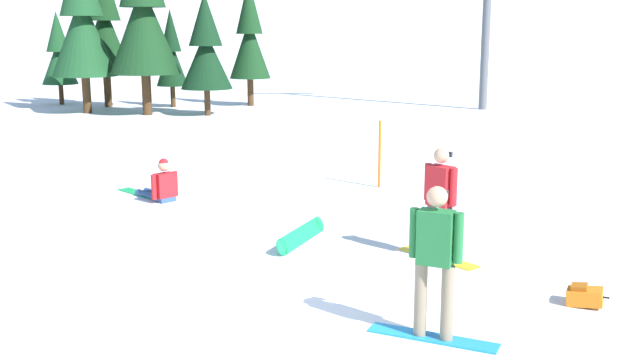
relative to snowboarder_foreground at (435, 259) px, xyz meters
name	(u,v)px	position (x,y,z in m)	size (l,w,h in m)	color
ground_plane	(281,311)	(-1.84, 0.82, -0.97)	(800.00, 800.00, 0.00)	white
snowboarder_foreground	(435,259)	(0.00, 0.00, 0.00)	(1.52, 0.88, 1.83)	#1E8CD8
snowboarder_midground	(440,200)	(0.49, 3.09, -0.04)	(1.17, 1.29, 1.76)	yellow
snowboarder_background	(160,186)	(-4.82, 7.00, -0.66)	(1.54, 1.51, 0.92)	#335184
loose_snowboard_near_left	(301,235)	(-1.71, 3.93, -0.84)	(0.80, 1.76, 0.26)	#19B259
backpack_orange	(585,296)	(2.12, 1.10, -0.84)	(0.55, 0.47, 0.28)	orange
trail_marker_pole	(380,154)	(-0.13, 8.37, -0.21)	(0.06, 0.06, 1.53)	orange
pine_tree_short	(250,37)	(-5.01, 26.09, 2.15)	(1.88, 1.88, 5.75)	#472D19
pine_tree_tall	(58,54)	(-13.99, 26.55, 1.37)	(1.64, 1.64, 4.31)	#472D19
pine_tree_twin	(206,49)	(-6.36, 22.24, 1.74)	(2.10, 2.10, 4.97)	#472D19
pine_tree_slender	(171,54)	(-8.48, 25.46, 1.41)	(1.41, 1.41, 4.39)	#472D19
pine_tree_broad	(82,20)	(-11.59, 22.98, 2.88)	(2.70, 2.70, 7.06)	#472D19
pine_tree_young	(143,12)	(-8.90, 22.40, 3.20)	(2.87, 2.87, 7.66)	#472D19
pine_tree_leaning	(104,24)	(-11.47, 25.54, 2.72)	(2.29, 2.29, 6.78)	#472D19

